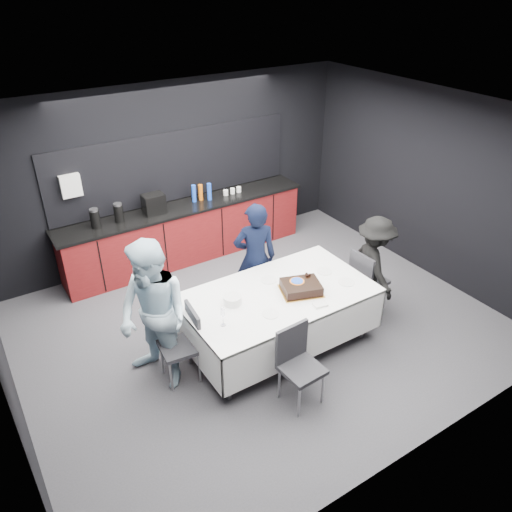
{
  "coord_description": "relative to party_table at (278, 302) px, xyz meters",
  "views": [
    {
      "loc": [
        -2.92,
        -4.47,
        4.23
      ],
      "look_at": [
        0.0,
        0.1,
        1.05
      ],
      "focal_mm": 35.0,
      "sensor_mm": 36.0,
      "label": 1
    }
  ],
  "objects": [
    {
      "name": "chair_left",
      "position": [
        -1.22,
        0.09,
        -0.11
      ],
      "size": [
        0.46,
        0.46,
        0.92
      ],
      "color": "#2A292E",
      "rests_on": "ground"
    },
    {
      "name": "cake_assembly",
      "position": [
        0.25,
        -0.13,
        0.2
      ],
      "size": [
        0.59,
        0.53,
        0.16
      ],
      "color": "gold",
      "rests_on": "party_table"
    },
    {
      "name": "fork_pile",
      "position": [
        0.26,
        -0.48,
        0.15
      ],
      "size": [
        0.18,
        0.13,
        0.03
      ],
      "primitive_type": "cube",
      "rotation": [
        0.0,
        0.0,
        -0.19
      ],
      "color": "white",
      "rests_on": "party_table"
    },
    {
      "name": "champagne_flute",
      "position": [
        -0.87,
        -0.19,
        0.3
      ],
      "size": [
        0.06,
        0.06,
        0.22
      ],
      "color": "white",
      "rests_on": "party_table"
    },
    {
      "name": "loose_plate_near",
      "position": [
        -0.32,
        -0.31,
        0.14
      ],
      "size": [
        0.2,
        0.2,
        0.01
      ],
      "primitive_type": "cylinder",
      "color": "white",
      "rests_on": "party_table"
    },
    {
      "name": "chair_right",
      "position": [
        1.43,
        -0.05,
        -0.11
      ],
      "size": [
        0.44,
        0.44,
        0.92
      ],
      "color": "#2A292E",
      "rests_on": "ground"
    },
    {
      "name": "person_center",
      "position": [
        0.18,
        0.81,
        0.16
      ],
      "size": [
        0.69,
        0.57,
        1.61
      ],
      "primitive_type": "imported",
      "rotation": [
        0.0,
        0.0,
        2.77
      ],
      "color": "black",
      "rests_on": "ground"
    },
    {
      "name": "loose_plate_far",
      "position": [
        0.06,
        0.29,
        0.14
      ],
      "size": [
        0.2,
        0.2,
        0.01
      ],
      "primitive_type": "cylinder",
      "color": "white",
      "rests_on": "party_table"
    },
    {
      "name": "ground",
      "position": [
        0.0,
        0.4,
        -0.64
      ],
      "size": [
        6.0,
        6.0,
        0.0
      ],
      "primitive_type": "plane",
      "color": "#45444A",
      "rests_on": "ground"
    },
    {
      "name": "loose_plate_right_a",
      "position": [
        0.78,
        0.07,
        0.14
      ],
      "size": [
        0.2,
        0.2,
        0.01
      ],
      "primitive_type": "cylinder",
      "color": "white",
      "rests_on": "party_table"
    },
    {
      "name": "person_left",
      "position": [
        -1.51,
        0.2,
        0.27
      ],
      "size": [
        0.95,
        1.07,
        1.82
      ],
      "primitive_type": "imported",
      "rotation": [
        0.0,
        0.0,
        -1.21
      ],
      "color": "silver",
      "rests_on": "ground"
    },
    {
      "name": "kitchenette",
      "position": [
        -0.02,
        2.62,
        -0.1
      ],
      "size": [
        4.1,
        0.64,
        2.05
      ],
      "color": "#5C0E10",
      "rests_on": "ground"
    },
    {
      "name": "loose_plate_right_b",
      "position": [
        0.85,
        -0.27,
        0.14
      ],
      "size": [
        0.21,
        0.21,
        0.01
      ],
      "primitive_type": "cylinder",
      "color": "white",
      "rests_on": "party_table"
    },
    {
      "name": "person_right",
      "position": [
        1.52,
        -0.08,
        0.07
      ],
      "size": [
        0.78,
        1.03,
        1.42
      ],
      "primitive_type": "imported",
      "rotation": [
        0.0,
        0.0,
        1.26
      ],
      "color": "black",
      "rests_on": "ground"
    },
    {
      "name": "party_table",
      "position": [
        0.0,
        0.0,
        0.0
      ],
      "size": [
        2.32,
        1.32,
        0.78
      ],
      "color": "#99999E",
      "rests_on": "ground"
    },
    {
      "name": "plate_stack",
      "position": [
        -0.58,
        0.11,
        0.19
      ],
      "size": [
        0.21,
        0.21,
        0.1
      ],
      "primitive_type": "cylinder",
      "color": "white",
      "rests_on": "party_table"
    },
    {
      "name": "chair_near",
      "position": [
        -0.34,
        -0.87,
        -0.11
      ],
      "size": [
        0.44,
        0.44,
        0.92
      ],
      "color": "#2A292E",
      "rests_on": "ground"
    },
    {
      "name": "room_shell",
      "position": [
        0.0,
        0.4,
        1.22
      ],
      "size": [
        6.04,
        5.04,
        2.82
      ],
      "color": "white",
      "rests_on": "ground"
    }
  ]
}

